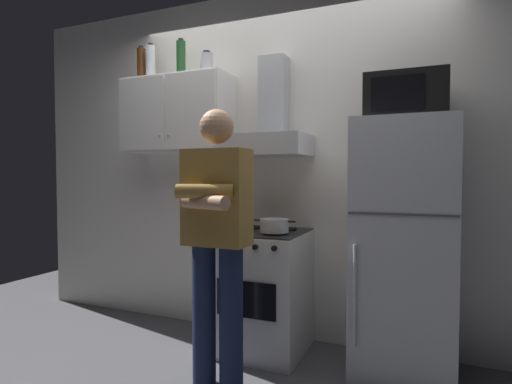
# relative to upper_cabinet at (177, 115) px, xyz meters

# --- Properties ---
(ground_plane) EXTENTS (7.00, 7.00, 0.00)m
(ground_plane) POSITION_rel_upper_cabinet_xyz_m (0.85, -0.37, -1.75)
(ground_plane) COLOR #4C4C51
(back_wall_tiled) EXTENTS (4.80, 0.10, 2.70)m
(back_wall_tiled) POSITION_rel_upper_cabinet_xyz_m (0.85, 0.23, -0.40)
(back_wall_tiled) COLOR silver
(back_wall_tiled) RESTS_ON ground_plane
(upper_cabinet) EXTENTS (0.90, 0.37, 0.60)m
(upper_cabinet) POSITION_rel_upper_cabinet_xyz_m (0.00, 0.00, 0.00)
(upper_cabinet) COLOR white
(stove_oven) EXTENTS (0.60, 0.62, 0.87)m
(stove_oven) POSITION_rel_upper_cabinet_xyz_m (0.80, -0.13, -1.32)
(stove_oven) COLOR silver
(stove_oven) RESTS_ON ground_plane
(range_hood) EXTENTS (0.60, 0.44, 0.75)m
(range_hood) POSITION_rel_upper_cabinet_xyz_m (0.80, 0.00, -0.15)
(range_hood) COLOR #B7BABF
(refrigerator) EXTENTS (0.60, 0.62, 1.60)m
(refrigerator) POSITION_rel_upper_cabinet_xyz_m (1.75, -0.12, -0.95)
(refrigerator) COLOR silver
(refrigerator) RESTS_ON ground_plane
(microwave) EXTENTS (0.48, 0.37, 0.28)m
(microwave) POSITION_rel_upper_cabinet_xyz_m (1.75, -0.11, -0.01)
(microwave) COLOR black
(microwave) RESTS_ON refrigerator
(person_standing) EXTENTS (0.38, 0.33, 1.64)m
(person_standing) POSITION_rel_upper_cabinet_xyz_m (0.75, -0.73, -0.85)
(person_standing) COLOR #192342
(person_standing) RESTS_ON ground_plane
(cooking_pot) EXTENTS (0.30, 0.20, 0.09)m
(cooking_pot) POSITION_rel_upper_cabinet_xyz_m (0.93, -0.24, -0.83)
(cooking_pot) COLOR #B7BABF
(cooking_pot) RESTS_ON stove_oven
(bottle_rum_dark) EXTENTS (0.07, 0.07, 0.30)m
(bottle_rum_dark) POSITION_rel_upper_cabinet_xyz_m (-0.36, 0.01, 0.44)
(bottle_rum_dark) COLOR #47230F
(bottle_rum_dark) RESTS_ON upper_cabinet
(bottle_vodka_clear) EXTENTS (0.08, 0.08, 0.31)m
(bottle_vodka_clear) POSITION_rel_upper_cabinet_xyz_m (-0.26, 0.01, 0.45)
(bottle_vodka_clear) COLOR silver
(bottle_vodka_clear) RESTS_ON upper_cabinet
(bottle_wine_green) EXTENTS (0.07, 0.07, 0.30)m
(bottle_wine_green) POSITION_rel_upper_cabinet_xyz_m (0.04, -0.01, 0.44)
(bottle_wine_green) COLOR #19471E
(bottle_wine_green) RESTS_ON upper_cabinet
(bottle_canister_steel) EXTENTS (0.10, 0.10, 0.18)m
(bottle_canister_steel) POSITION_rel_upper_cabinet_xyz_m (0.27, 0.00, 0.38)
(bottle_canister_steel) COLOR #B2B5BA
(bottle_canister_steel) RESTS_ON upper_cabinet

